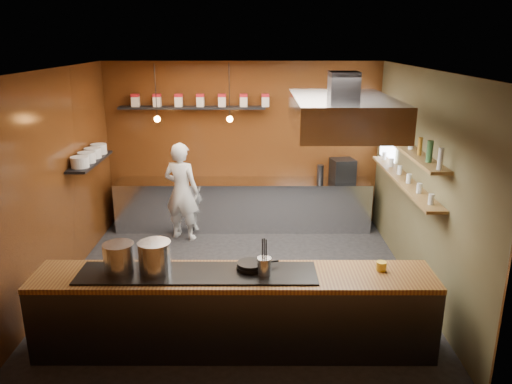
{
  "coord_description": "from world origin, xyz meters",
  "views": [
    {
      "loc": [
        0.25,
        -6.53,
        3.39
      ],
      "look_at": [
        0.24,
        0.4,
        1.24
      ],
      "focal_mm": 35.0,
      "sensor_mm": 36.0,
      "label": 1
    }
  ],
  "objects_px": {
    "stockpot_small": "(119,257)",
    "espresso_machine": "(343,170)",
    "stockpot_large": "(155,257)",
    "extractor_hood": "(342,113)",
    "chef": "(182,191)"
  },
  "relations": [
    {
      "from": "stockpot_large",
      "to": "chef",
      "type": "relative_size",
      "value": 0.21
    },
    {
      "from": "stockpot_large",
      "to": "espresso_machine",
      "type": "bearing_deg",
      "value": 55.01
    },
    {
      "from": "extractor_hood",
      "to": "espresso_machine",
      "type": "height_order",
      "value": "extractor_hood"
    },
    {
      "from": "stockpot_small",
      "to": "chef",
      "type": "height_order",
      "value": "chef"
    },
    {
      "from": "espresso_machine",
      "to": "chef",
      "type": "distance_m",
      "value": 2.92
    },
    {
      "from": "stockpot_small",
      "to": "espresso_machine",
      "type": "bearing_deg",
      "value": 51.04
    },
    {
      "from": "extractor_hood",
      "to": "stockpot_large",
      "type": "distance_m",
      "value": 2.83
    },
    {
      "from": "stockpot_large",
      "to": "stockpot_small",
      "type": "bearing_deg",
      "value": 176.56
    },
    {
      "from": "stockpot_small",
      "to": "espresso_machine",
      "type": "distance_m",
      "value": 4.86
    },
    {
      "from": "extractor_hood",
      "to": "stockpot_large",
      "type": "height_order",
      "value": "extractor_hood"
    },
    {
      "from": "stockpot_large",
      "to": "espresso_machine",
      "type": "xyz_separation_m",
      "value": [
        2.66,
        3.81,
        -0.02
      ]
    },
    {
      "from": "extractor_hood",
      "to": "chef",
      "type": "distance_m",
      "value": 3.53
    },
    {
      "from": "stockpot_small",
      "to": "extractor_hood",
      "type": "bearing_deg",
      "value": 24.44
    },
    {
      "from": "extractor_hood",
      "to": "stockpot_small",
      "type": "bearing_deg",
      "value": -155.56
    },
    {
      "from": "stockpot_large",
      "to": "espresso_machine",
      "type": "relative_size",
      "value": 0.91
    }
  ]
}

